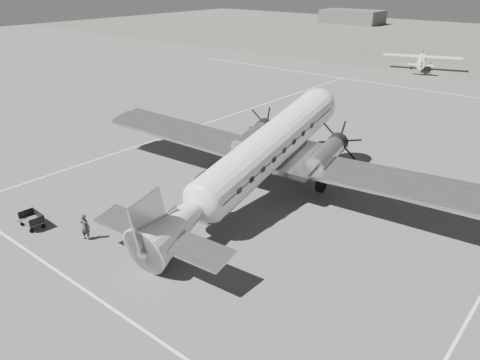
{
  "coord_description": "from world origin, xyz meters",
  "views": [
    {
      "loc": [
        14.69,
        -23.74,
        14.44
      ],
      "look_at": [
        -2.81,
        -2.51,
        2.2
      ],
      "focal_mm": 35.0,
      "sensor_mm": 36.0,
      "label": 1
    }
  ],
  "objects_px": {
    "ground_crew": "(85,227)",
    "shed_secondary": "(352,17)",
    "baggage_cart_far": "(32,220)",
    "ramp_agent": "(159,210)",
    "dc3_airliner": "(259,159)",
    "baggage_cart_near": "(129,223)",
    "passenger": "(191,199)",
    "light_plane_left": "(421,62)"
  },
  "relations": [
    {
      "from": "passenger",
      "to": "dc3_airliner",
      "type": "bearing_deg",
      "value": -27.6
    },
    {
      "from": "shed_secondary",
      "to": "ground_crew",
      "type": "height_order",
      "value": "shed_secondary"
    },
    {
      "from": "shed_secondary",
      "to": "light_plane_left",
      "type": "distance_m",
      "value": 75.3
    },
    {
      "from": "dc3_airliner",
      "to": "ground_crew",
      "type": "bearing_deg",
      "value": -118.1
    },
    {
      "from": "baggage_cart_near",
      "to": "shed_secondary",
      "type": "bearing_deg",
      "value": 102.59
    },
    {
      "from": "ramp_agent",
      "to": "dc3_airliner",
      "type": "bearing_deg",
      "value": -38.35
    },
    {
      "from": "ground_crew",
      "to": "ramp_agent",
      "type": "distance_m",
      "value": 4.49
    },
    {
      "from": "dc3_airliner",
      "to": "ground_crew",
      "type": "relative_size",
      "value": 19.41
    },
    {
      "from": "dc3_airliner",
      "to": "shed_secondary",
      "type": "bearing_deg",
      "value": 109.95
    },
    {
      "from": "shed_secondary",
      "to": "passenger",
      "type": "distance_m",
      "value": 129.34
    },
    {
      "from": "light_plane_left",
      "to": "baggage_cart_far",
      "type": "relative_size",
      "value": 7.4
    },
    {
      "from": "baggage_cart_far",
      "to": "passenger",
      "type": "xyz_separation_m",
      "value": [
        5.92,
        7.94,
        0.33
      ]
    },
    {
      "from": "baggage_cart_near",
      "to": "ground_crew",
      "type": "distance_m",
      "value": 2.56
    },
    {
      "from": "shed_secondary",
      "to": "ground_crew",
      "type": "bearing_deg",
      "value": -69.35
    },
    {
      "from": "ground_crew",
      "to": "shed_secondary",
      "type": "bearing_deg",
      "value": -92.02
    },
    {
      "from": "dc3_airliner",
      "to": "baggage_cart_near",
      "type": "xyz_separation_m",
      "value": [
        -3.46,
        -8.35,
        -2.55
      ]
    },
    {
      "from": "dc3_airliner",
      "to": "passenger",
      "type": "bearing_deg",
      "value": -127.57
    },
    {
      "from": "dc3_airliner",
      "to": "ramp_agent",
      "type": "xyz_separation_m",
      "value": [
        -2.96,
        -6.44,
        -2.26
      ]
    },
    {
      "from": "shed_secondary",
      "to": "ground_crew",
      "type": "xyz_separation_m",
      "value": [
        47.53,
        -126.1,
        -1.17
      ]
    },
    {
      "from": "baggage_cart_far",
      "to": "ground_crew",
      "type": "relative_size",
      "value": 0.99
    },
    {
      "from": "ramp_agent",
      "to": "light_plane_left",
      "type": "bearing_deg",
      "value": -8.46
    },
    {
      "from": "dc3_airliner",
      "to": "light_plane_left",
      "type": "bearing_deg",
      "value": 94.55
    },
    {
      "from": "shed_secondary",
      "to": "passenger",
      "type": "relative_size",
      "value": 11.29
    },
    {
      "from": "baggage_cart_near",
      "to": "dc3_airliner",
      "type": "bearing_deg",
      "value": 58.62
    },
    {
      "from": "dc3_airliner",
      "to": "baggage_cart_near",
      "type": "distance_m",
      "value": 9.39
    },
    {
      "from": "baggage_cart_far",
      "to": "ramp_agent",
      "type": "height_order",
      "value": "ramp_agent"
    },
    {
      "from": "passenger",
      "to": "ground_crew",
      "type": "bearing_deg",
      "value": 168.23
    },
    {
      "from": "shed_secondary",
      "to": "dc3_airliner",
      "type": "distance_m",
      "value": 126.75
    },
    {
      "from": "dc3_airliner",
      "to": "ramp_agent",
      "type": "bearing_deg",
      "value": -119.02
    },
    {
      "from": "baggage_cart_near",
      "to": "ground_crew",
      "type": "xyz_separation_m",
      "value": [
        -1.2,
        -2.24,
        0.32
      ]
    },
    {
      "from": "shed_secondary",
      "to": "baggage_cart_near",
      "type": "height_order",
      "value": "shed_secondary"
    },
    {
      "from": "ground_crew",
      "to": "ramp_agent",
      "type": "height_order",
      "value": "ground_crew"
    },
    {
      "from": "shed_secondary",
      "to": "ramp_agent",
      "type": "xyz_separation_m",
      "value": [
        49.24,
        -121.95,
        -1.2
      ]
    },
    {
      "from": "dc3_airliner",
      "to": "passenger",
      "type": "distance_m",
      "value": 5.22
    },
    {
      "from": "dc3_airliner",
      "to": "baggage_cart_near",
      "type": "bearing_deg",
      "value": -116.86
    },
    {
      "from": "passenger",
      "to": "baggage_cart_near",
      "type": "bearing_deg",
      "value": 174.29
    },
    {
      "from": "ramp_agent",
      "to": "baggage_cart_near",
      "type": "bearing_deg",
      "value": 151.6
    },
    {
      "from": "ground_crew",
      "to": "light_plane_left",
      "type": "bearing_deg",
      "value": -109.28
    },
    {
      "from": "dc3_airliner",
      "to": "light_plane_left",
      "type": "height_order",
      "value": "dc3_airliner"
    },
    {
      "from": "ground_crew",
      "to": "baggage_cart_far",
      "type": "bearing_deg",
      "value": -4.2
    },
    {
      "from": "dc3_airliner",
      "to": "light_plane_left",
      "type": "relative_size",
      "value": 2.65
    },
    {
      "from": "light_plane_left",
      "to": "ground_crew",
      "type": "relative_size",
      "value": 7.33
    }
  ]
}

